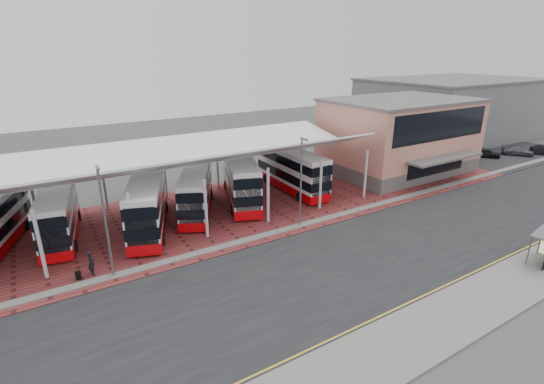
# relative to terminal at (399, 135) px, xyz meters

# --- Properties ---
(ground) EXTENTS (140.00, 140.00, 0.00)m
(ground) POSITION_rel_terminal_xyz_m (-23.00, -13.92, -4.66)
(ground) COLOR #3E413D
(road) EXTENTS (120.00, 14.00, 0.02)m
(road) POSITION_rel_terminal_xyz_m (-23.00, -14.92, -4.65)
(road) COLOR black
(road) RESTS_ON ground
(forecourt) EXTENTS (72.00, 16.00, 0.06)m
(forecourt) POSITION_rel_terminal_xyz_m (-21.00, -0.92, -4.63)
(forecourt) COLOR maroon
(forecourt) RESTS_ON ground
(sidewalk) EXTENTS (120.00, 4.00, 0.14)m
(sidewalk) POSITION_rel_terminal_xyz_m (-23.00, -22.92, -4.59)
(sidewalk) COLOR slate
(sidewalk) RESTS_ON ground
(north_kerb) EXTENTS (120.00, 0.80, 0.14)m
(north_kerb) POSITION_rel_terminal_xyz_m (-23.00, -7.72, -4.59)
(north_kerb) COLOR slate
(north_kerb) RESTS_ON ground
(carpark_surface) EXTENTS (22.00, 10.00, 0.08)m
(carpark_surface) POSITION_rel_terminal_xyz_m (21.00, -3.92, -4.62)
(carpark_surface) COLOR black
(carpark_surface) RESTS_ON ground
(yellow_line_near) EXTENTS (120.00, 0.12, 0.01)m
(yellow_line_near) POSITION_rel_terminal_xyz_m (-23.00, -20.92, -4.63)
(yellow_line_near) COLOR gold
(yellow_line_near) RESTS_ON road
(yellow_line_far) EXTENTS (120.00, 0.12, 0.01)m
(yellow_line_far) POSITION_rel_terminal_xyz_m (-23.00, -20.62, -4.63)
(yellow_line_far) COLOR gold
(yellow_line_far) RESTS_ON road
(canopy) EXTENTS (37.00, 11.63, 7.07)m
(canopy) POSITION_rel_terminal_xyz_m (-29.00, 0.01, 1.14)
(canopy) COLOR silver
(canopy) RESTS_ON ground
(terminal) EXTENTS (18.40, 14.40, 9.25)m
(terminal) POSITION_rel_terminal_xyz_m (0.00, 0.00, 0.00)
(terminal) COLOR #585654
(terminal) RESTS_ON ground
(warehouse) EXTENTS (30.50, 20.50, 10.25)m
(warehouse) POSITION_rel_terminal_xyz_m (25.00, 10.08, 0.50)
(warehouse) COLOR #5D6062
(warehouse) RESTS_ON ground
(lamp_west) EXTENTS (0.16, 0.90, 8.07)m
(lamp_west) POSITION_rel_terminal_xyz_m (-37.00, -7.65, -0.30)
(lamp_west) COLOR #56595D
(lamp_west) RESTS_ON ground
(lamp_east) EXTENTS (0.16, 0.90, 8.07)m
(lamp_east) POSITION_rel_terminal_xyz_m (-21.00, -7.65, -0.30)
(lamp_east) COLOR #56595D
(lamp_east) RESTS_ON ground
(bus_1) EXTENTS (3.96, 10.44, 4.20)m
(bus_1) POSITION_rel_terminal_xyz_m (-39.42, 1.03, -2.51)
(bus_1) COLOR silver
(bus_1) RESTS_ON forecourt
(bus_2) EXTENTS (6.21, 11.40, 4.61)m
(bus_2) POSITION_rel_terminal_xyz_m (-32.63, -1.11, -2.31)
(bus_2) COLOR silver
(bus_2) RESTS_ON forecourt
(bus_3) EXTENTS (6.69, 10.16, 4.20)m
(bus_3) POSITION_rel_terminal_xyz_m (-27.64, 0.24, -2.51)
(bus_3) COLOR silver
(bus_3) RESTS_ON forecourt
(bus_4) EXTENTS (6.48, 11.66, 4.73)m
(bus_4) POSITION_rel_terminal_xyz_m (-22.62, 0.67, -2.25)
(bus_4) COLOR silver
(bus_4) RESTS_ON forecourt
(bus_5) EXTENTS (3.07, 11.23, 4.60)m
(bus_5) POSITION_rel_terminal_xyz_m (-16.20, 0.71, -2.32)
(bus_5) COLOR silver
(bus_5) RESTS_ON forecourt
(pedestrian) EXTENTS (0.54, 0.74, 1.88)m
(pedestrian) POSITION_rel_terminal_xyz_m (-38.21, -6.73, -3.66)
(pedestrian) COLOR black
(pedestrian) RESTS_ON forecourt
(suitcase) EXTENTS (0.35, 0.25, 0.61)m
(suitcase) POSITION_rel_terminal_xyz_m (-39.16, -6.84, -4.29)
(suitcase) COLOR black
(suitcase) RESTS_ON forecourt
(carpark_car_a) EXTENTS (3.45, 3.94, 1.29)m
(carpark_car_a) POSITION_rel_terminal_xyz_m (16.28, -2.54, -3.94)
(carpark_car_a) COLOR black
(carpark_car_a) RESTS_ON carpark_surface
(carpark_car_b) EXTENTS (3.97, 4.51, 1.25)m
(carpark_car_b) POSITION_rel_terminal_xyz_m (21.38, -4.37, -3.95)
(carpark_car_b) COLOR #4D5155
(carpark_car_b) RESTS_ON carpark_surface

